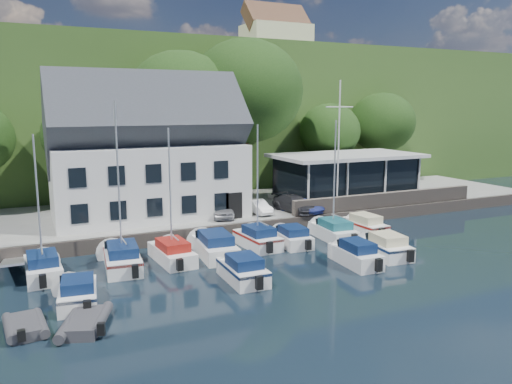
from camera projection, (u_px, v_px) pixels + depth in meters
ground at (346, 281)px, 27.26m from camera, size 180.00×180.00×0.00m
quay at (228, 211)px, 42.83m from camera, size 60.00×13.00×1.00m
quay_face at (260, 228)px, 37.01m from camera, size 60.00×0.30×1.00m
hillside at (128, 114)px, 81.37m from camera, size 160.00×75.00×16.00m
field_patch at (162, 68)px, 90.43m from camera, size 50.00×30.00×0.30m
farmhouse at (276, 38)px, 79.40m from camera, size 10.40×7.00×8.20m
harbor_building at (148, 160)px, 38.22m from camera, size 14.40×8.20×8.70m
club_pavilion at (346, 176)px, 45.58m from camera, size 13.20×7.20×4.10m
seawall at (387, 199)px, 42.13m from camera, size 18.00×0.50×1.20m
gangway at (15, 273)px, 28.52m from camera, size 1.20×6.00×1.40m
car_silver at (223, 209)px, 38.16m from camera, size 2.76×4.16×1.32m
car_white at (258, 207)px, 39.41m from camera, size 1.30×3.34×1.08m
car_dgrey at (295, 204)px, 40.09m from camera, size 2.42×4.71×1.31m
car_blue at (302, 205)px, 39.88m from camera, size 2.36×3.68×1.17m
flagpole at (339, 146)px, 39.88m from camera, size 2.50×0.20×10.41m
tree_1 at (83, 153)px, 41.65m from camera, size 6.56×6.56×8.96m
tree_2 at (182, 127)px, 44.05m from camera, size 9.65×9.65×13.18m
tree_3 at (246, 118)px, 46.44m from camera, size 10.63×10.63×14.52m
tree_4 at (329, 145)px, 51.95m from camera, size 6.34×6.34×8.67m
tree_5 at (382, 138)px, 54.89m from camera, size 7.20×7.20×9.83m
boat_r1_0 at (38, 199)px, 26.97m from camera, size 2.19×5.98×8.92m
boat_r1_1 at (119, 190)px, 28.59m from camera, size 2.73×7.04×9.29m
boat_r1_2 at (170, 193)px, 29.84m from camera, size 2.40×6.33×8.57m
boat_r1_3 at (214, 244)px, 31.68m from camera, size 2.72×7.25×1.56m
boat_r1_4 at (258, 180)px, 32.92m from camera, size 2.41×5.77×9.13m
boat_r1_5 at (292, 235)px, 34.10m from camera, size 2.31×5.32×1.34m
boat_r1_6 at (334, 178)px, 35.10m from camera, size 2.47×6.32×8.79m
boat_r1_7 at (364, 224)px, 37.18m from camera, size 2.06×5.88×1.49m
boat_r2_0 at (78, 291)px, 23.91m from camera, size 2.46×5.16×1.37m
boat_r2_2 at (243, 268)px, 27.13m from camera, size 2.09×5.36×1.46m
boat_r2_3 at (355, 252)px, 29.89m from camera, size 2.04×5.55×1.52m
boat_r2_4 at (385, 245)px, 31.55m from camera, size 2.63×5.61×1.50m
dinghy_0 at (25, 324)px, 21.06m from camera, size 1.96×2.96×0.65m
dinghy_1 at (85, 321)px, 21.34m from camera, size 2.80×3.56×0.73m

